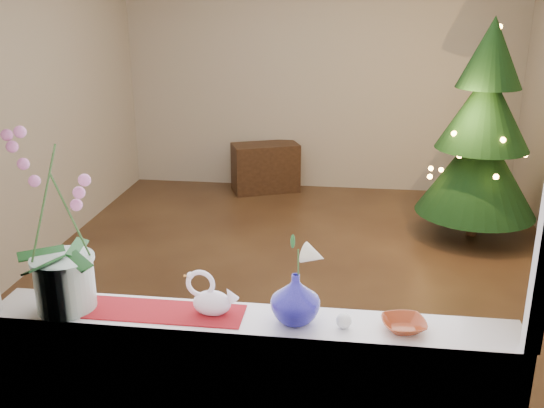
% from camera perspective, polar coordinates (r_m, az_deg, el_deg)
% --- Properties ---
extents(ground, '(5.00, 5.00, 0.00)m').
position_cam_1_polar(ground, '(5.06, 2.54, -6.63)').
color(ground, '#321F14').
rests_on(ground, ground).
extents(wall_back, '(4.50, 0.10, 2.70)m').
position_cam_1_polar(wall_back, '(7.11, 4.55, 12.13)').
color(wall_back, beige).
rests_on(wall_back, ground).
extents(wall_front, '(4.50, 0.10, 2.70)m').
position_cam_1_polar(wall_front, '(2.24, -2.74, -2.70)').
color(wall_front, beige).
rests_on(wall_front, ground).
extents(wall_left, '(0.10, 5.00, 2.70)m').
position_cam_1_polar(wall_left, '(5.32, -22.43, 8.53)').
color(wall_left, beige).
rests_on(wall_left, ground).
extents(windowsill, '(2.20, 0.26, 0.04)m').
position_cam_1_polar(windowsill, '(2.55, -2.06, -11.07)').
color(windowsill, white).
rests_on(windowsill, window_apron).
extents(window_frame, '(2.22, 0.06, 1.60)m').
position_cam_1_polar(window_frame, '(2.17, -2.74, 6.22)').
color(window_frame, white).
rests_on(window_frame, windowsill).
extents(runner, '(0.70, 0.20, 0.01)m').
position_cam_1_polar(runner, '(2.63, -10.39, -9.91)').
color(runner, maroon).
rests_on(runner, windowsill).
extents(orchid_pot, '(0.27, 0.27, 0.78)m').
position_cam_1_polar(orchid_pot, '(2.60, -19.54, -1.67)').
color(orchid_pot, beige).
rests_on(orchid_pot, windowsill).
extents(swan, '(0.23, 0.11, 0.19)m').
position_cam_1_polar(swan, '(2.54, -5.70, -8.42)').
color(swan, white).
rests_on(swan, windowsill).
extents(blue_vase, '(0.25, 0.25, 0.24)m').
position_cam_1_polar(blue_vase, '(2.46, 2.22, -8.52)').
color(blue_vase, navy).
rests_on(blue_vase, windowsill).
extents(lily, '(0.13, 0.08, 0.18)m').
position_cam_1_polar(lily, '(2.37, 2.28, -3.99)').
color(lily, beige).
rests_on(lily, blue_vase).
extents(paperweight, '(0.07, 0.07, 0.06)m').
position_cam_1_polar(paperweight, '(2.48, 6.78, -10.85)').
color(paperweight, white).
rests_on(paperweight, windowsill).
extents(amber_dish, '(0.17, 0.17, 0.04)m').
position_cam_1_polar(amber_dish, '(2.51, 12.29, -11.11)').
color(amber_dish, maroon).
rests_on(amber_dish, windowsill).
extents(xmas_tree, '(1.16, 1.16, 2.03)m').
position_cam_1_polar(xmas_tree, '(5.90, 19.23, 6.47)').
color(xmas_tree, black).
rests_on(xmas_tree, ground).
extents(side_table, '(0.84, 0.64, 0.57)m').
position_cam_1_polar(side_table, '(7.12, -0.63, 3.45)').
color(side_table, black).
rests_on(side_table, ground).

